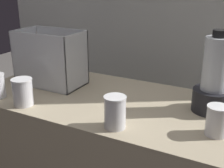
# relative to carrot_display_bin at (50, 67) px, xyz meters

# --- Properties ---
(back_wall_unit) EXTENTS (2.60, 0.24, 2.50)m
(back_wall_unit) POSITION_rel_carrot_display_bin_xyz_m (0.40, 0.72, 0.27)
(back_wall_unit) COLOR silver
(back_wall_unit) RESTS_ON ground_plane
(carrot_display_bin) EXTENTS (0.35, 0.21, 0.29)m
(carrot_display_bin) POSITION_rel_carrot_display_bin_xyz_m (0.00, 0.00, 0.00)
(carrot_display_bin) COLOR white
(carrot_display_bin) RESTS_ON counter
(blender_pitcher) EXTENTS (0.17, 0.17, 0.36)m
(blender_pitcher) POSITION_rel_carrot_display_bin_xyz_m (0.85, 0.05, 0.04)
(blender_pitcher) COLOR black
(blender_pitcher) RESTS_ON counter
(juice_cup_mango_left) EXTENTS (0.09, 0.09, 0.13)m
(juice_cup_mango_left) POSITION_rel_carrot_display_bin_xyz_m (0.08, -0.29, -0.04)
(juice_cup_mango_left) COLOR white
(juice_cup_mango_left) RESTS_ON counter
(juice_cup_pomegranate_middle) EXTENTS (0.09, 0.09, 0.13)m
(juice_cup_pomegranate_middle) POSITION_rel_carrot_display_bin_xyz_m (0.55, -0.29, -0.04)
(juice_cup_pomegranate_middle) COLOR white
(juice_cup_pomegranate_middle) RESTS_ON counter
(juice_cup_mango_right) EXTENTS (0.08, 0.08, 0.12)m
(juice_cup_mango_right) POSITION_rel_carrot_display_bin_xyz_m (0.91, -0.16, -0.04)
(juice_cup_mango_right) COLOR white
(juice_cup_mango_right) RESTS_ON counter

